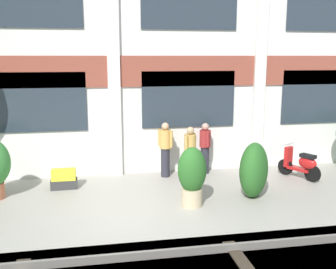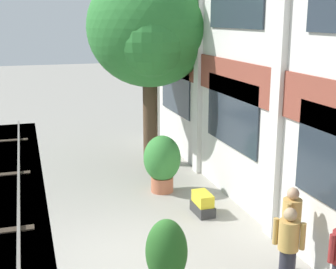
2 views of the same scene
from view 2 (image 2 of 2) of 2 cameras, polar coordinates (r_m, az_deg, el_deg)
The scene contains 8 objects.
ground_plane at distance 9.53m, azimuth -4.55°, elevation -14.48°, with size 80.00×80.00×0.00m, color #9E998E.
apartment_facade at distance 9.72m, azimuth 14.94°, elevation 7.83°, with size 18.24×0.64×7.15m.
broadleaf_tree at distance 14.45m, azimuth -2.27°, elevation 12.45°, with size 3.97×3.78×6.06m.
potted_plant_square_trough at distance 11.25m, azimuth 4.25°, elevation -8.44°, with size 0.72×0.41×0.53m.
potted_plant_stone_basin at distance 12.43m, azimuth -0.72°, elevation -3.26°, with size 0.99×0.99×1.54m.
potted_plant_glazed_jar at distance 7.80m, azimuth -0.18°, elevation -14.85°, with size 0.68×0.68×1.44m.
resident_watching_tracks at distance 8.86m, azimuth 14.74°, elevation -10.89°, with size 0.39×0.42×1.64m.
resident_near_plants at distance 8.17m, azimuth 14.41°, elevation -13.41°, with size 0.39×0.41×1.57m.
Camera 2 is at (8.19, -1.77, 4.55)m, focal length 50.00 mm.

